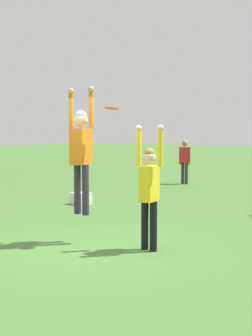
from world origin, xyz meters
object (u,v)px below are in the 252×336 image
(person_jumping, at_px, (81,147))
(cooler_box, at_px, (81,198))
(frisbee, at_px, (112,108))
(person_defending, at_px, (149,185))
(person_spectator_near, at_px, (185,158))

(person_jumping, height_order, cooler_box, person_jumping)
(person_jumping, bearing_deg, frisbee, -73.35)
(frisbee, relative_size, cooler_box, 0.51)
(frisbee, bearing_deg, person_jumping, -148.38)
(person_defending, xyz_separation_m, frisbee, (-0.78, -0.05, 1.25))
(person_jumping, xyz_separation_m, person_spectator_near, (-4.02, 8.99, -0.67))
(person_jumping, xyz_separation_m, frisbee, (0.46, 0.28, 0.66))
(frisbee, bearing_deg, cooler_box, 143.77)
(cooler_box, bearing_deg, frisbee, -36.23)
(person_defending, relative_size, cooler_box, 4.18)
(person_jumping, relative_size, person_defending, 1.08)
(person_jumping, distance_m, cooler_box, 4.64)
(person_jumping, bearing_deg, person_defending, -90.00)
(person_spectator_near, bearing_deg, cooler_box, -110.19)
(person_defending, xyz_separation_m, cooler_box, (-4.46, 2.65, -0.91))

